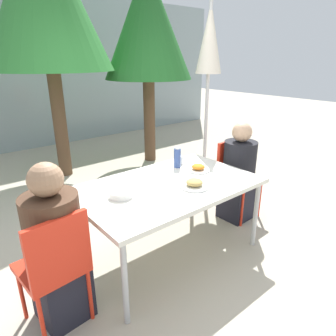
{
  "coord_description": "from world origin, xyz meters",
  "views": [
    {
      "loc": [
        -1.55,
        -1.87,
        1.77
      ],
      "look_at": [
        0.0,
        0.0,
        0.87
      ],
      "focal_mm": 32.0,
      "sensor_mm": 36.0,
      "label": 1
    }
  ],
  "objects_px": {
    "closed_umbrella": "(209,52)",
    "drinking_cup": "(179,160)",
    "chair_left": "(55,263)",
    "person_left": "(56,251)",
    "salad_bowl": "(121,193)",
    "tree_behind_left": "(147,24)",
    "bottle": "(177,158)",
    "chair_right": "(235,172)",
    "person_right": "(238,175)"
  },
  "relations": [
    {
      "from": "tree_behind_left",
      "to": "chair_left",
      "type": "bearing_deg",
      "value": -135.91
    },
    {
      "from": "salad_bowl",
      "to": "tree_behind_left",
      "type": "height_order",
      "value": "tree_behind_left"
    },
    {
      "from": "closed_umbrella",
      "to": "salad_bowl",
      "type": "height_order",
      "value": "closed_umbrella"
    },
    {
      "from": "chair_right",
      "to": "salad_bowl",
      "type": "bearing_deg",
      "value": 0.88
    },
    {
      "from": "bottle",
      "to": "tree_behind_left",
      "type": "xyz_separation_m",
      "value": [
        1.19,
        2.1,
        1.44
      ]
    },
    {
      "from": "chair_right",
      "to": "salad_bowl",
      "type": "distance_m",
      "value": 1.57
    },
    {
      "from": "person_left",
      "to": "bottle",
      "type": "relative_size",
      "value": 5.63
    },
    {
      "from": "closed_umbrella",
      "to": "person_right",
      "type": "bearing_deg",
      "value": -112.98
    },
    {
      "from": "chair_right",
      "to": "person_right",
      "type": "relative_size",
      "value": 0.78
    },
    {
      "from": "person_right",
      "to": "tree_behind_left",
      "type": "relative_size",
      "value": 0.36
    },
    {
      "from": "person_left",
      "to": "salad_bowl",
      "type": "xyz_separation_m",
      "value": [
        0.6,
        0.14,
        0.2
      ]
    },
    {
      "from": "chair_left",
      "to": "bottle",
      "type": "distance_m",
      "value": 1.54
    },
    {
      "from": "bottle",
      "to": "tree_behind_left",
      "type": "bearing_deg",
      "value": 60.43
    },
    {
      "from": "person_left",
      "to": "chair_right",
      "type": "distance_m",
      "value": 2.16
    },
    {
      "from": "chair_right",
      "to": "person_right",
      "type": "bearing_deg",
      "value": 57.94
    },
    {
      "from": "person_right",
      "to": "salad_bowl",
      "type": "height_order",
      "value": "person_right"
    },
    {
      "from": "chair_left",
      "to": "drinking_cup",
      "type": "distance_m",
      "value": 1.63
    },
    {
      "from": "person_right",
      "to": "drinking_cup",
      "type": "bearing_deg",
      "value": -28.3
    },
    {
      "from": "person_left",
      "to": "drinking_cup",
      "type": "height_order",
      "value": "person_left"
    },
    {
      "from": "salad_bowl",
      "to": "person_left",
      "type": "bearing_deg",
      "value": -167.24
    },
    {
      "from": "person_right",
      "to": "bottle",
      "type": "height_order",
      "value": "person_right"
    },
    {
      "from": "chair_left",
      "to": "person_left",
      "type": "height_order",
      "value": "person_left"
    },
    {
      "from": "salad_bowl",
      "to": "tree_behind_left",
      "type": "xyz_separation_m",
      "value": [
        1.99,
        2.33,
        1.52
      ]
    },
    {
      "from": "person_right",
      "to": "drinking_cup",
      "type": "relative_size",
      "value": 13.68
    },
    {
      "from": "closed_umbrella",
      "to": "bottle",
      "type": "xyz_separation_m",
      "value": [
        -1.08,
        -0.64,
        -1.02
      ]
    },
    {
      "from": "chair_left",
      "to": "tree_behind_left",
      "type": "height_order",
      "value": "tree_behind_left"
    },
    {
      "from": "person_left",
      "to": "drinking_cup",
      "type": "distance_m",
      "value": 1.56
    },
    {
      "from": "drinking_cup",
      "to": "salad_bowl",
      "type": "bearing_deg",
      "value": -161.56
    },
    {
      "from": "person_left",
      "to": "drinking_cup",
      "type": "xyz_separation_m",
      "value": [
        1.49,
        0.43,
        0.21
      ]
    },
    {
      "from": "person_left",
      "to": "tree_behind_left",
      "type": "height_order",
      "value": "tree_behind_left"
    },
    {
      "from": "chair_left",
      "to": "drinking_cup",
      "type": "height_order",
      "value": "chair_left"
    },
    {
      "from": "chair_left",
      "to": "salad_bowl",
      "type": "relative_size",
      "value": 4.47
    },
    {
      "from": "person_left",
      "to": "closed_umbrella",
      "type": "height_order",
      "value": "closed_umbrella"
    },
    {
      "from": "person_right",
      "to": "closed_umbrella",
      "type": "relative_size",
      "value": 0.47
    },
    {
      "from": "chair_left",
      "to": "bottle",
      "type": "relative_size",
      "value": 4.23
    },
    {
      "from": "salad_bowl",
      "to": "drinking_cup",
      "type": "bearing_deg",
      "value": 18.44
    },
    {
      "from": "person_right",
      "to": "drinking_cup",
      "type": "height_order",
      "value": "person_right"
    },
    {
      "from": "drinking_cup",
      "to": "person_left",
      "type": "bearing_deg",
      "value": -163.81
    },
    {
      "from": "person_right",
      "to": "salad_bowl",
      "type": "distance_m",
      "value": 1.52
    },
    {
      "from": "person_right",
      "to": "bottle",
      "type": "relative_size",
      "value": 5.39
    },
    {
      "from": "drinking_cup",
      "to": "tree_behind_left",
      "type": "relative_size",
      "value": 0.03
    },
    {
      "from": "salad_bowl",
      "to": "person_right",
      "type": "bearing_deg",
      "value": -0.58
    },
    {
      "from": "bottle",
      "to": "salad_bowl",
      "type": "bearing_deg",
      "value": -164.08
    },
    {
      "from": "bottle",
      "to": "drinking_cup",
      "type": "distance_m",
      "value": 0.13
    },
    {
      "from": "closed_umbrella",
      "to": "bottle",
      "type": "distance_m",
      "value": 1.61
    },
    {
      "from": "chair_left",
      "to": "chair_right",
      "type": "height_order",
      "value": "same"
    },
    {
      "from": "chair_left",
      "to": "person_right",
      "type": "height_order",
      "value": "person_right"
    },
    {
      "from": "chair_left",
      "to": "person_left",
      "type": "bearing_deg",
      "value": 57.94
    },
    {
      "from": "chair_right",
      "to": "bottle",
      "type": "bearing_deg",
      "value": -13.69
    },
    {
      "from": "closed_umbrella",
      "to": "drinking_cup",
      "type": "distance_m",
      "value": 1.57
    }
  ]
}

